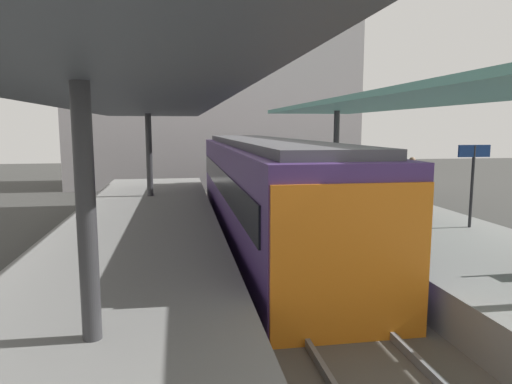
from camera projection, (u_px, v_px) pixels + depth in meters
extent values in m
plane|color=#383835|center=(291.00, 277.00, 11.41)|extent=(80.00, 80.00, 0.00)
cube|color=gray|center=(132.00, 265.00, 10.71)|extent=(4.40, 28.00, 1.00)
cube|color=gray|center=(433.00, 250.00, 11.96)|extent=(4.40, 28.00, 1.00)
cube|color=#59544C|center=(291.00, 273.00, 11.39)|extent=(3.20, 28.00, 0.20)
cube|color=slate|center=(262.00, 268.00, 11.25)|extent=(0.08, 28.00, 0.14)
cube|color=slate|center=(319.00, 265.00, 11.49)|extent=(0.08, 28.00, 0.14)
cube|color=#472D6B|center=(263.00, 190.00, 14.94)|extent=(2.70, 15.61, 2.90)
cube|color=orange|center=(352.00, 265.00, 7.31)|extent=(2.65, 0.08, 2.60)
cube|color=black|center=(221.00, 180.00, 14.67)|extent=(0.04, 14.36, 0.76)
cube|color=black|center=(304.00, 179.00, 15.12)|extent=(0.04, 14.36, 0.76)
cube|color=#515156|center=(263.00, 142.00, 14.73)|extent=(2.16, 14.83, 0.20)
cylinder|color=#333335|center=(86.00, 215.00, 5.64)|extent=(0.24, 0.24, 3.20)
cylinder|color=#333335|center=(149.00, 155.00, 17.95)|extent=(0.24, 0.24, 3.20)
cube|color=#3D4247|center=(132.00, 102.00, 11.56)|extent=(4.18, 21.00, 0.16)
cylinder|color=#333335|center=(336.00, 152.00, 19.18)|extent=(0.24, 0.24, 3.35)
cube|color=slate|center=(414.00, 100.00, 12.79)|extent=(4.18, 21.00, 0.16)
cylinder|color=#262628|center=(472.00, 187.00, 12.29)|extent=(0.08, 0.08, 2.20)
cube|color=navy|center=(474.00, 151.00, 12.16)|extent=(0.90, 0.06, 0.32)
cylinder|color=maroon|center=(324.00, 191.00, 16.48)|extent=(0.44, 0.44, 0.80)
cylinder|color=#998460|center=(411.00, 193.00, 16.08)|extent=(0.28, 0.28, 0.81)
cylinder|color=maroon|center=(412.00, 173.00, 15.98)|extent=(0.36, 0.36, 0.63)
sphere|color=#936B4C|center=(412.00, 160.00, 15.93)|extent=(0.22, 0.22, 0.22)
cube|color=#B7B2B7|center=(214.00, 99.00, 30.14)|extent=(18.00, 6.00, 11.00)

